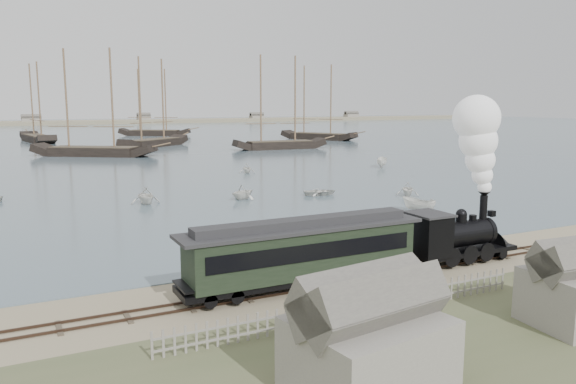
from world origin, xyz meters
name	(u,v)px	position (x,y,z in m)	size (l,w,h in m)	color
ground	(381,263)	(0.00, 0.00, 0.00)	(600.00, 600.00, 0.00)	#9C8F6E
harbor_water	(76,133)	(0.00, 170.00, 0.03)	(600.00, 336.00, 0.06)	#445762
rail_track	(401,271)	(0.00, -2.00, 0.04)	(120.00, 1.80, 0.16)	#3A291F
picket_fence_west	(356,319)	(-6.50, -7.00, 0.00)	(19.00, 0.10, 1.20)	gray
shed_mid	(574,325)	(2.00, -12.00, 0.00)	(4.00, 3.50, 3.60)	gray
far_spit	(56,125)	(0.00, 250.00, 0.00)	(500.00, 20.00, 1.80)	tan
locomotive	(475,189)	(5.61, -2.00, 4.65)	(8.11, 3.03, 10.11)	black
passenger_coach	(304,250)	(-6.61, -2.00, 2.13)	(13.86, 2.67, 3.36)	black
beached_dinghy	(385,254)	(0.74, 0.63, 0.37)	(3.61, 2.58, 0.75)	silver
rowboat_1	(243,192)	(0.99, 25.55, 0.86)	(3.02, 2.60, 1.59)	silver
rowboat_2	(419,205)	(12.99, 12.14, 0.71)	(3.38, 1.27, 1.31)	silver
rowboat_3	(320,192)	(9.52, 24.24, 0.43)	(3.56, 2.54, 0.74)	silver
rowboat_4	(408,189)	(17.71, 19.68, 0.81)	(2.84, 2.45, 1.50)	silver
rowboat_5	(382,162)	(31.18, 42.89, 0.83)	(3.98, 1.50, 1.54)	silver
rowboat_7	(247,168)	(9.78, 45.68, 0.76)	(2.65, 2.29, 1.40)	silver
rowboat_8	(146,195)	(-8.60, 27.25, 0.94)	(3.33, 2.87, 1.75)	silver
schooner_2	(91,102)	(-5.99, 82.47, 10.06)	(23.37, 5.39, 20.00)	black
schooner_3	(153,102)	(9.58, 100.26, 10.06)	(20.77, 4.79, 20.00)	black
schooner_4	(280,102)	(32.20, 81.17, 10.06)	(20.40, 4.71, 20.00)	black
schooner_5	(319,102)	(55.22, 104.89, 10.06)	(22.15, 5.11, 20.00)	black
schooner_7	(35,102)	(-13.45, 129.06, 10.06)	(22.98, 5.30, 20.00)	black
schooner_8	(154,102)	(19.60, 142.14, 10.06)	(21.21, 4.89, 20.00)	black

